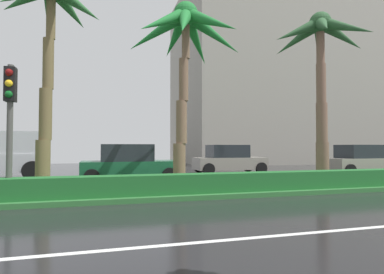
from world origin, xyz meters
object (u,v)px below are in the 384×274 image
Objects in this scene: palm_tree_centre_right at (185,39)px; palm_tree_mid_right at (321,50)px; car_in_traffic_fourth at (361,160)px; car_in_traffic_third at (229,160)px; palm_tree_centre at (50,15)px; traffic_signal_median_right at (10,106)px; car_in_traffic_second at (129,164)px.

palm_tree_mid_right reaches higher than palm_tree_centre_right.
car_in_traffic_third is at bearing 156.07° from car_in_traffic_fourth.
palm_tree_centre_right is (4.63, 0.04, -0.37)m from palm_tree_centre.
palm_tree_centre_right is 0.96× the size of palm_tree_mid_right.
palm_tree_centre_right is at bearing 179.74° from palm_tree_mid_right.
car_in_traffic_fourth is (16.88, 5.14, -1.90)m from traffic_signal_median_right.
car_in_traffic_second is 7.04m from car_in_traffic_third.
palm_tree_mid_right is (5.91, -0.03, 0.11)m from palm_tree_centre_right.
car_in_traffic_second is (-7.64, 3.52, -4.88)m from palm_tree_mid_right.
palm_tree_mid_right is (10.54, 0.02, -0.26)m from palm_tree_centre.
palm_tree_centre_right is 1.60× the size of car_in_traffic_fourth.
car_in_traffic_second is at bearing 53.36° from traffic_signal_median_right.
palm_tree_mid_right is 9.72m from car_in_traffic_second.
traffic_signal_median_right is at bearing -172.65° from palm_tree_mid_right.
palm_tree_mid_right is 8.25m from car_in_traffic_fourth.
palm_tree_centre is 17.28m from car_in_traffic_fourth.
palm_tree_centre reaches higher than traffic_signal_median_right.
palm_tree_centre_right is at bearing 0.52° from palm_tree_centre.
palm_tree_mid_right reaches higher than car_in_traffic_second.
car_in_traffic_third is (9.96, 8.21, -1.90)m from traffic_signal_median_right.
car_in_traffic_second is (3.70, 4.98, -1.90)m from traffic_signal_median_right.
palm_tree_centre is 1.69× the size of car_in_traffic_third.
car_in_traffic_fourth is at bearing -23.93° from car_in_traffic_third.
car_in_traffic_third is 1.00× the size of car_in_traffic_fourth.
car_in_traffic_second and car_in_traffic_fourth have the same top height.
car_in_traffic_third is 7.57m from car_in_traffic_fourth.
car_in_traffic_third is (6.26, 3.23, 0.00)m from car_in_traffic_second.
palm_tree_centre_right reaches higher than traffic_signal_median_right.
car_in_traffic_fourth is at bearing 17.66° from palm_tree_centre_right.
palm_tree_centre is 1.69× the size of car_in_traffic_fourth.
traffic_signal_median_right reaches higher than car_in_traffic_third.
palm_tree_centre is 1.01× the size of palm_tree_mid_right.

